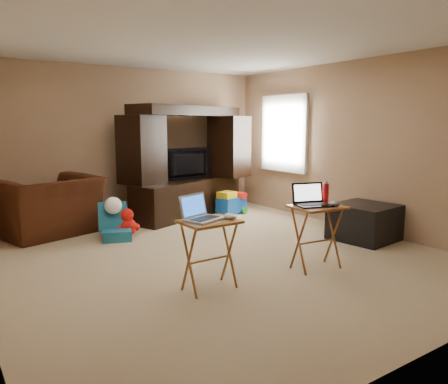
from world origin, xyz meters
TOP-DOWN VIEW (x-y plane):
  - floor at (0.00, 0.00)m, footprint 5.50×5.50m
  - ceiling at (0.00, 0.00)m, footprint 5.50×5.50m
  - wall_back at (0.00, 2.75)m, footprint 5.00×0.00m
  - wall_front at (0.00, -2.75)m, footprint 5.00×0.00m
  - wall_right at (2.50, 0.00)m, footprint 0.00×5.50m
  - window_pane at (2.48, 1.55)m, footprint 0.00×1.20m
  - window_frame at (2.46, 1.55)m, footprint 0.06×1.14m
  - entertainment_center at (0.89, 2.20)m, footprint 2.33×1.34m
  - television at (0.89, 2.16)m, footprint 0.95×0.14m
  - recliner at (-1.43, 2.16)m, footprint 1.54×1.43m
  - child_rocker at (-0.73, 1.34)m, footprint 0.51×0.54m
  - plush_toy at (-0.54, 1.43)m, footprint 0.37×0.30m
  - push_toy at (1.57, 1.89)m, footprint 0.63×0.53m
  - ottoman at (2.09, -0.54)m, footprint 0.84×0.84m
  - tray_table_left at (-0.64, -0.90)m, footprint 0.53×0.43m
  - tray_table_right at (0.65, -1.03)m, footprint 0.58×0.49m
  - laptop_left at (-0.67, -0.87)m, footprint 0.43×0.39m
  - laptop_right at (0.61, -1.01)m, footprint 0.44×0.39m
  - mouse_left at (-0.45, -0.97)m, footprint 0.13×0.16m
  - mouse_right at (0.78, -1.15)m, footprint 0.13×0.16m
  - water_bottle at (0.85, -0.95)m, footprint 0.07×0.07m

SIDE VIEW (x-z plane):
  - floor at x=0.00m, z-range 0.00..0.00m
  - plush_toy at x=-0.54m, z-range 0.00..0.41m
  - push_toy at x=1.57m, z-range 0.00..0.41m
  - ottoman at x=2.09m, z-range 0.00..0.49m
  - child_rocker at x=-0.73m, z-range 0.00..0.51m
  - tray_table_left at x=-0.64m, z-range 0.00..0.68m
  - tray_table_right at x=0.65m, z-range 0.00..0.70m
  - recliner at x=-1.43m, z-range 0.00..0.83m
  - mouse_left at x=-0.45m, z-range 0.68..0.73m
  - mouse_right at x=0.78m, z-range 0.70..0.76m
  - laptop_left at x=-0.67m, z-range 0.68..0.92m
  - water_bottle at x=0.85m, z-range 0.70..0.92m
  - laptop_right at x=0.61m, z-range 0.70..0.94m
  - television at x=0.89m, z-range 0.62..1.17m
  - entertainment_center at x=0.89m, z-range 0.00..1.87m
  - wall_back at x=0.00m, z-range -1.25..3.75m
  - wall_front at x=0.00m, z-range -1.25..3.75m
  - wall_right at x=2.50m, z-range -1.50..4.00m
  - window_pane at x=2.48m, z-range 0.80..2.00m
  - window_frame at x=2.46m, z-range 0.73..2.07m
  - ceiling at x=0.00m, z-range 2.50..2.50m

